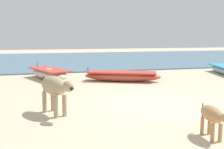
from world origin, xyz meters
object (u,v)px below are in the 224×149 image
at_px(fishing_boat_2, 122,76).
at_px(fishing_boat_5, 49,74).
at_px(calf_near_tan, 213,116).
at_px(cow_adult_dun, 55,87).

distance_m(fishing_boat_2, fishing_boat_5, 3.80).
bearing_deg(calf_near_tan, fishing_boat_5, -155.71).
xyz_separation_m(fishing_boat_2, cow_adult_dun, (-3.58, -5.10, 0.52)).
xyz_separation_m(fishing_boat_2, calf_near_tan, (-0.44, -7.88, 0.25)).
distance_m(fishing_boat_5, calf_near_tan, 9.95).
relative_size(cow_adult_dun, calf_near_tan, 1.47).
bearing_deg(fishing_boat_5, fishing_boat_2, -136.24).
height_order(fishing_boat_2, calf_near_tan, calf_near_tan).
height_order(cow_adult_dun, calf_near_tan, cow_adult_dun).
bearing_deg(calf_near_tan, cow_adult_dun, -124.80).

